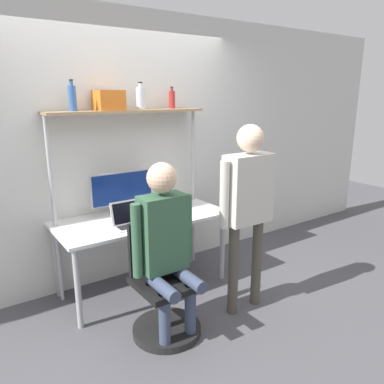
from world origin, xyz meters
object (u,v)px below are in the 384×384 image
Objects in this scene: person_standing at (248,195)px; storage_box at (109,100)px; laptop at (131,218)px; office_chair at (164,299)px; bottle_clear at (141,98)px; bottle_blue at (72,98)px; person_seated at (166,238)px; monitor at (123,191)px; bottle_red at (172,99)px; cell_phone at (160,219)px.

storage_box is at bearing 125.07° from person_standing.
office_chair is (-0.02, -0.60, -0.52)m from laptop.
bottle_clear is 0.66m from bottle_blue.
laptop is 1.08m from person_standing.
storage_box is at bearing 89.77° from laptop.
person_seated reaches higher than office_chair.
office_chair is 3.60× the size of bottle_clear.
monitor is 1.26m from person_standing.
office_chair is 4.28× the size of bottle_red.
bottle_clear is at bearing 0.00° from bottle_blue.
person_seated is at bearing -95.70° from monitor.
monitor is at bearing -18.38° from storage_box.
bottle_blue is (-1.01, -0.00, 0.02)m from bottle_red.
bottle_blue reaches higher than bottle_red.
monitor is 4.24× the size of cell_phone.
storage_box is at bearing 88.98° from person_seated.
bottle_clear is at bearing 111.87° from person_standing.
person_standing is 1.53m from storage_box.
monitor is 1.00m from person_seated.
person_standing reaches higher than person_seated.
monitor is 1.05m from bottle_red.
bottle_red is at bearing 28.20° from laptop.
laptop reaches higher than office_chair.
storage_box is (0.33, 0.00, -0.02)m from bottle_blue.
laptop is 1.29m from bottle_red.
laptop is at bearing -47.74° from bottle_blue.
person_seated is 1.48m from bottle_clear.
storage_box is at bearing 125.29° from cell_phone.
person_seated is at bearing -89.09° from office_chair.
office_chair is 0.55× the size of person_standing.
storage_box is (-0.76, 1.08, 0.78)m from person_standing.
bottle_red is (0.69, 1.01, 1.01)m from person_seated.
monitor is 0.92m from bottle_clear.
bottle_red reaches higher than office_chair.
storage_box is (0.00, 0.36, 1.04)m from laptop.
person_standing reaches higher than monitor.
bottle_clear is (0.04, 0.40, 1.11)m from cell_phone.
bottle_blue reaches higher than person_standing.
monitor is 0.45× the size of person_seated.
bottle_blue is at bearing 132.26° from laptop.
person_standing is 6.22× the size of bottle_blue.
storage_box is at bearing 180.00° from bottle_clear.
storage_box is (0.02, 1.01, 1.01)m from person_seated.
person_seated is 1.43m from storage_box.
person_seated is 0.81m from person_standing.
bottle_clear reaches higher than person_standing.
laptop is 1.40× the size of storage_box.
laptop is 0.21× the size of person_standing.
bottle_clear is (-0.43, 1.08, 0.80)m from person_standing.
monitor is at bearing 118.54° from cell_phone.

